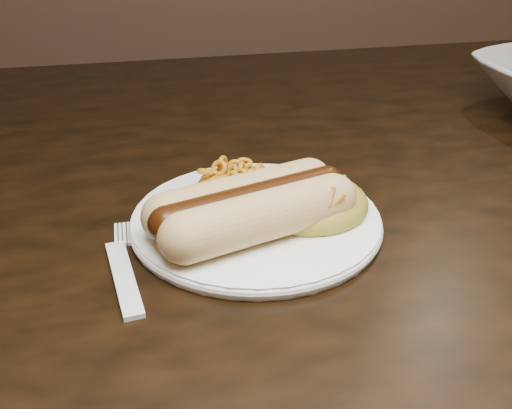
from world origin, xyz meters
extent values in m
cube|color=black|center=(0.00, 0.00, 0.73)|extent=(1.60, 0.90, 0.04)
cylinder|color=white|center=(-0.07, -0.13, 0.76)|extent=(0.24, 0.24, 0.01)
cylinder|color=tan|center=(-0.07, -0.16, 0.78)|extent=(0.14, 0.08, 0.04)
cylinder|color=tan|center=(-0.07, -0.13, 0.78)|extent=(0.14, 0.08, 0.04)
cylinder|color=#341904|center=(-0.07, -0.15, 0.79)|extent=(0.15, 0.07, 0.03)
ellipsoid|color=gold|center=(-0.07, -0.07, 0.78)|extent=(0.08, 0.08, 0.03)
ellipsoid|color=white|center=(-0.13, -0.11, 0.77)|extent=(0.05, 0.05, 0.03)
ellipsoid|color=#BD721C|center=(-0.02, -0.13, 0.77)|extent=(0.10, 0.10, 0.04)
cube|color=silver|center=(-0.18, -0.18, 0.75)|extent=(0.04, 0.14, 0.00)
camera|label=1|loc=(-0.16, -0.56, 1.01)|focal=42.00mm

